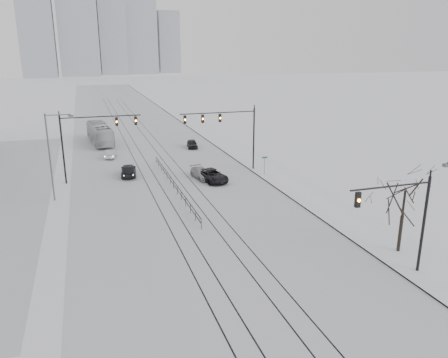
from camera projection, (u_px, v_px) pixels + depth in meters
road at (139, 139)px, 76.18m from camera, size 22.00×260.00×0.02m
sidewalk_east at (213, 134)px, 80.12m from camera, size 5.00×260.00×0.16m
curb at (201, 135)px, 79.41m from camera, size 0.10×260.00×0.12m
tram_rails at (159, 167)px, 57.92m from camera, size 5.30×180.00×0.01m
skyline at (100, 23)px, 264.01m from camera, size 96.00×48.00×72.00m
traffic_mast_near at (405, 214)px, 28.74m from camera, size 6.10×0.37×7.00m
traffic_mast_ne at (229, 127)px, 54.11m from camera, size 9.60×0.37×8.00m
traffic_mast_nw at (89, 135)px, 50.19m from camera, size 9.10×0.37×8.00m
street_light_west at (52, 151)px, 43.74m from camera, size 2.73×0.25×9.00m
bare_tree at (405, 197)px, 32.21m from camera, size 4.40×4.40×6.10m
median_fence at (174, 185)px, 48.64m from camera, size 0.06×24.00×1.00m
street_sign at (265, 163)px, 53.62m from camera, size 0.70×0.06×2.40m
sedan_sb_inner at (128, 170)px, 53.64m from camera, size 2.28×4.66×1.53m
sedan_sb_outer at (111, 154)px, 62.76m from camera, size 1.99×3.96×1.24m
sedan_nb_front at (212, 175)px, 51.51m from camera, size 3.28×5.47×1.42m
sedan_nb_right at (202, 173)px, 52.69m from camera, size 2.32×4.47×1.24m
sedan_nb_far at (192, 144)px, 69.16m from camera, size 2.12×4.02×1.30m
box_truck at (100, 134)px, 72.09m from camera, size 4.02×12.08×3.30m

